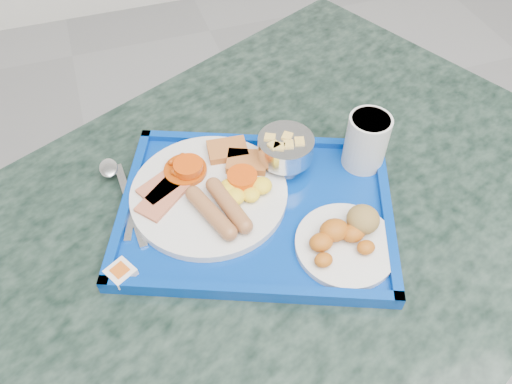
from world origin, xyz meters
TOP-DOWN VIEW (x-y plane):
  - table at (-0.33, 0.95)m, footprint 1.41×1.22m
  - tray at (-0.33, 0.97)m, footprint 0.51×0.45m
  - main_plate at (-0.38, 1.02)m, footprint 0.25×0.25m
  - bread_plate at (-0.22, 0.86)m, footprint 0.15×0.15m
  - fruit_bowl at (-0.25, 1.04)m, footprint 0.09×0.09m
  - juice_cup at (-0.12, 1.01)m, footprint 0.07×0.07m
  - spoon at (-0.53, 1.10)m, footprint 0.07×0.19m
  - knife at (-0.52, 1.04)m, footprint 0.03×0.18m
  - jam_packet at (-0.55, 0.92)m, footprint 0.05×0.05m

SIDE VIEW (x-z plane):
  - table at x=-0.33m, z-range 0.18..0.92m
  - tray at x=-0.33m, z-range 0.74..0.76m
  - knife at x=-0.52m, z-range 0.76..0.76m
  - spoon at x=-0.53m, z-range 0.75..0.77m
  - jam_packet at x=-0.55m, z-range 0.76..0.77m
  - main_plate at x=-0.38m, z-range 0.75..0.79m
  - bread_plate at x=-0.22m, z-range 0.75..0.80m
  - fruit_bowl at x=-0.25m, z-range 0.77..0.83m
  - juice_cup at x=-0.12m, z-range 0.76..0.86m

